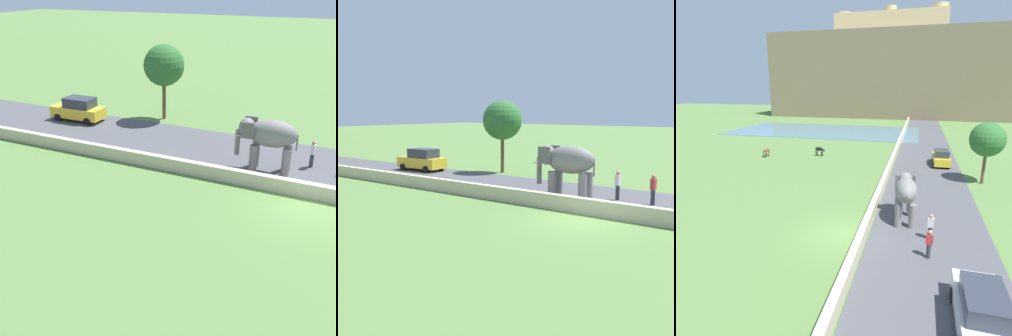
# 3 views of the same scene
# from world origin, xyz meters

# --- Properties ---
(ground_plane) EXTENTS (220.00, 220.00, 0.00)m
(ground_plane) POSITION_xyz_m (0.00, 0.00, 0.00)
(ground_plane) COLOR #567A3D
(road_surface) EXTENTS (7.00, 120.00, 0.06)m
(road_surface) POSITION_xyz_m (5.00, 20.00, 0.03)
(road_surface) COLOR #4C4C51
(road_surface) RESTS_ON ground
(barrier_wall) EXTENTS (0.40, 110.00, 0.76)m
(barrier_wall) POSITION_xyz_m (1.20, 18.00, 0.38)
(barrier_wall) COLOR beige
(barrier_wall) RESTS_ON ground
(lake) EXTENTS (36.00, 18.00, 0.08)m
(lake) POSITION_xyz_m (-14.00, 39.15, 0.04)
(lake) COLOR slate
(lake) RESTS_ON ground
(hill_distant) EXTENTS (64.00, 28.00, 22.49)m
(hill_distant) POSITION_xyz_m (-6.00, 76.34, 11.25)
(hill_distant) COLOR #75664C
(hill_distant) RESTS_ON ground
(fort_on_hill) EXTENTS (31.58, 8.00, 7.75)m
(fort_on_hill) POSITION_xyz_m (-6.04, 76.34, 25.62)
(fort_on_hill) COLOR tan
(fort_on_hill) RESTS_ON hill_distant
(elephant) EXTENTS (1.64, 3.53, 2.99)m
(elephant) POSITION_xyz_m (3.40, 2.81, 2.04)
(elephant) COLOR slate
(elephant) RESTS_ON ground
(person_beside_elephant) EXTENTS (0.36, 0.22, 1.63)m
(person_beside_elephant) POSITION_xyz_m (4.98, 0.55, 0.87)
(person_beside_elephant) COLOR #33333D
(person_beside_elephant) RESTS_ON ground
(person_trailing) EXTENTS (0.36, 0.22, 1.63)m
(person_trailing) POSITION_xyz_m (4.86, -1.40, 0.87)
(person_trailing) COLOR #33333D
(person_trailing) RESTS_ON ground
(car_white) EXTENTS (1.82, 4.01, 1.80)m
(car_white) POSITION_xyz_m (6.57, -5.70, 0.90)
(car_white) COLOR white
(car_white) RESTS_ON ground
(car_yellow) EXTENTS (1.90, 4.06, 1.80)m
(car_yellow) POSITION_xyz_m (6.58, 17.87, 0.90)
(car_yellow) COLOR gold
(car_yellow) RESTS_ON ground
(cow_brown) EXTENTS (0.49, 1.40, 1.15)m
(cow_brown) POSITION_xyz_m (-14.39, 16.65, 0.84)
(cow_brown) COLOR brown
(cow_brown) RESTS_ON ground
(cow_black) EXTENTS (1.42, 0.61, 1.15)m
(cow_black) POSITION_xyz_m (-8.09, 18.86, 0.84)
(cow_black) COLOR black
(cow_black) RESTS_ON ground
(tree_near) EXTENTS (3.04, 3.04, 5.60)m
(tree_near) POSITION_xyz_m (9.86, 12.28, 4.06)
(tree_near) COLOR brown
(tree_near) RESTS_ON ground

